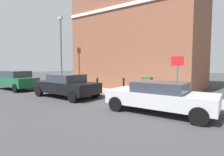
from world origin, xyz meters
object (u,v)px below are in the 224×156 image
object	(u,v)px
car_silver	(160,96)
car_green	(16,80)
street_sign	(177,72)
car_black	(66,85)
lamppost	(61,49)
bollard_near_cabinet	(124,85)
bollard_far_kerb	(97,85)
utility_cabinet	(147,88)

from	to	relation	value
car_silver	car_green	xyz separation A→B (m)	(-0.16, 11.94, 0.09)
car_green	street_sign	xyz separation A→B (m)	(1.59, -12.23, 0.87)
car_silver	car_black	xyz separation A→B (m)	(0.06, 6.05, 0.04)
lamppost	car_silver	bearing A→B (deg)	-103.81
bollard_near_cabinet	street_sign	distance (m)	3.91
bollard_far_kerb	car_green	bearing A→B (deg)	102.39
car_green	bollard_near_cabinet	xyz separation A→B (m)	(2.63, -8.59, -0.09)
car_black	lamppost	size ratio (longest dim) A/B	0.75
utility_cabinet	street_sign	world-z (taller)	street_sign
car_green	street_sign	distance (m)	12.36
street_sign	lamppost	bearing A→B (deg)	84.86
car_black	street_sign	size ratio (longest dim) A/B	1.87
car_silver	street_sign	size ratio (longest dim) A/B	1.93
car_silver	utility_cabinet	distance (m)	2.90
car_silver	bollard_near_cabinet	world-z (taller)	car_silver
utility_cabinet	car_black	bearing A→B (deg)	117.80
car_green	utility_cabinet	size ratio (longest dim) A/B	3.73
street_sign	car_black	bearing A→B (deg)	102.11
bollard_near_cabinet	street_sign	size ratio (longest dim) A/B	0.45
car_black	bollard_near_cabinet	distance (m)	3.61
car_silver	lamppost	size ratio (longest dim) A/B	0.78
car_black	car_green	size ratio (longest dim) A/B	1.00
car_green	car_black	bearing A→B (deg)	-177.55
bollard_far_kerb	street_sign	bearing A→B (deg)	-90.09
street_sign	lamppost	world-z (taller)	lamppost
bollard_far_kerb	car_black	bearing A→B (deg)	135.12
car_black	car_green	world-z (taller)	car_green
bollard_near_cabinet	car_silver	bearing A→B (deg)	-126.34
car_silver	street_sign	world-z (taller)	street_sign
car_green	lamppost	bearing A→B (deg)	-136.97
car_silver	car_black	world-z (taller)	car_black
bollard_far_kerb	lamppost	xyz separation A→B (m)	(0.85, 4.61, 2.60)
car_green	bollard_far_kerb	world-z (taller)	car_green
car_silver	car_black	size ratio (longest dim) A/B	1.03
lamppost	car_black	bearing A→B (deg)	-124.39
utility_cabinet	bollard_near_cabinet	size ratio (longest dim) A/B	1.11
utility_cabinet	lamppost	size ratio (longest dim) A/B	0.20
street_sign	lamppost	xyz separation A→B (m)	(0.86, 9.58, 1.64)
car_silver	bollard_far_kerb	distance (m)	4.90
bollard_near_cabinet	lamppost	size ratio (longest dim) A/B	0.18
car_silver	bollard_far_kerb	xyz separation A→B (m)	(1.43, 4.69, 0.00)
car_silver	bollard_far_kerb	bearing A→B (deg)	-18.39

